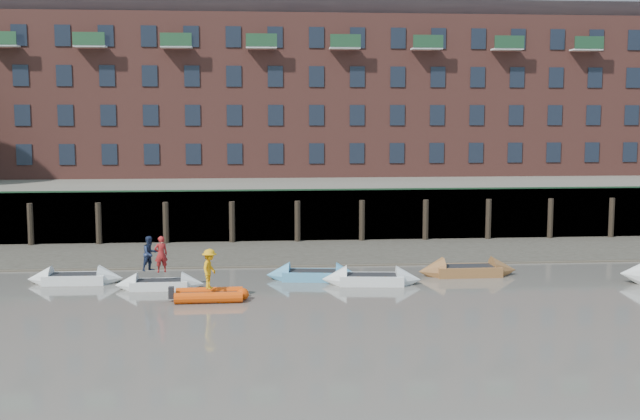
{
  "coord_description": "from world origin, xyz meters",
  "views": [
    {
      "loc": [
        -0.76,
        -26.97,
        7.91
      ],
      "look_at": [
        2.56,
        12.0,
        3.2
      ],
      "focal_mm": 45.0,
      "sensor_mm": 36.0,
      "label": 1
    }
  ],
  "objects": [
    {
      "name": "ground",
      "position": [
        0.0,
        0.0,
        0.0
      ],
      "size": [
        220.0,
        220.0,
        0.0
      ],
      "primitive_type": "plane",
      "color": "#605A53",
      "rests_on": "ground"
    },
    {
      "name": "foreshore",
      "position": [
        0.0,
        18.0,
        0.0
      ],
      "size": [
        110.0,
        8.0,
        0.5
      ],
      "primitive_type": "cube",
      "color": "#3D382F",
      "rests_on": "ground"
    },
    {
      "name": "mud_band",
      "position": [
        0.0,
        14.6,
        0.0
      ],
      "size": [
        110.0,
        1.6,
        0.1
      ],
      "primitive_type": "cube",
      "color": "#4C4336",
      "rests_on": "ground"
    },
    {
      "name": "river_wall",
      "position": [
        -0.0,
        22.38,
        1.59
      ],
      "size": [
        110.0,
        1.23,
        3.3
      ],
      "color": "#2D2A26",
      "rests_on": "ground"
    },
    {
      "name": "bank_terrace",
      "position": [
        0.0,
        36.0,
        1.6
      ],
      "size": [
        110.0,
        28.0,
        3.2
      ],
      "primitive_type": "cube",
      "color": "#5E594D",
      "rests_on": "ground"
    },
    {
      "name": "apartment_terrace",
      "position": [
        -0.0,
        36.99,
        12.82
      ],
      "size": [
        80.6,
        15.56,
        20.98
      ],
      "color": "brown",
      "rests_on": "bank_terrace"
    },
    {
      "name": "rowboat_2",
      "position": [
        -9.07,
        10.77,
        0.23
      ],
      "size": [
        4.43,
        1.36,
        1.28
      ],
      "rotation": [
        0.0,
        0.0,
        -0.02
      ],
      "color": "silver",
      "rests_on": "ground"
    },
    {
      "name": "rowboat_3",
      "position": [
        -4.99,
        9.22,
        0.21
      ],
      "size": [
        4.0,
        1.18,
        1.16
      ],
      "rotation": [
        0.0,
        0.0,
        0.01
      ],
      "color": "silver",
      "rests_on": "ground"
    },
    {
      "name": "rowboat_4",
      "position": [
        2.09,
        10.58,
        0.23
      ],
      "size": [
        4.59,
        1.87,
        1.29
      ],
      "rotation": [
        0.0,
        0.0,
        -0.13
      ],
      "color": "#4A92BA",
      "rests_on": "ground"
    },
    {
      "name": "rowboat_5",
      "position": [
        4.74,
        9.37,
        0.24
      ],
      "size": [
        4.72,
        1.82,
        1.34
      ],
      "rotation": [
        0.0,
        0.0,
        -0.11
      ],
      "color": "silver",
      "rests_on": "ground"
    },
    {
      "name": "rowboat_6",
      "position": [
        9.74,
        10.96,
        0.25
      ],
      "size": [
        4.9,
        1.47,
        1.42
      ],
      "rotation": [
        0.0,
        0.0,
        0.01
      ],
      "color": "brown",
      "rests_on": "ground"
    },
    {
      "name": "rib_tender",
      "position": [
        -2.51,
        6.73,
        0.24
      ],
      "size": [
        3.14,
        1.52,
        0.54
      ],
      "rotation": [
        0.0,
        0.0,
        0.02
      ],
      "color": "#D74007",
      "rests_on": "ground"
    },
    {
      "name": "person_rower_a",
      "position": [
        -4.89,
        9.15,
        1.61
      ],
      "size": [
        0.7,
        0.58,
        1.65
      ],
      "primitive_type": "imported",
      "rotation": [
        0.0,
        0.0,
        3.49
      ],
      "color": "maroon",
      "rests_on": "rowboat_3"
    },
    {
      "name": "person_rower_b",
      "position": [
        -5.43,
        9.51,
        1.58
      ],
      "size": [
        0.98,
        0.98,
        1.6
      ],
      "primitive_type": "imported",
      "rotation": [
        0.0,
        0.0,
        0.77
      ],
      "color": "#19233F",
      "rests_on": "rowboat_3"
    },
    {
      "name": "person_rib_crew",
      "position": [
        -2.59,
        6.75,
        1.36
      ],
      "size": [
        0.9,
        1.23,
        1.71
      ],
      "primitive_type": "imported",
      "rotation": [
        0.0,
        0.0,
        1.31
      ],
      "color": "orange",
      "rests_on": "rib_tender"
    }
  ]
}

